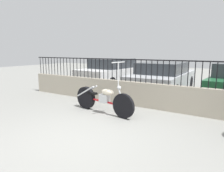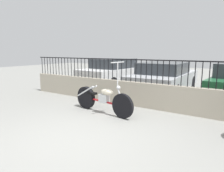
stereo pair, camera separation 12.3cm
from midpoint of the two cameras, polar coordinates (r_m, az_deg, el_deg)
name	(u,v)px [view 2 (the right image)]	position (r m, az deg, el deg)	size (l,w,h in m)	color
ground_plane	(73,139)	(4.29, -10.20, -14.76)	(40.00, 40.00, 0.00)	gray
low_wall	(138,94)	(6.55, 7.94, -2.36)	(9.66, 0.18, 0.80)	#B2A893
fence_railing	(139,67)	(6.42, 8.13, 5.43)	(9.66, 0.04, 0.74)	black
motorcycle_red	(100,99)	(5.89, -2.89, -3.65)	(2.16, 0.60, 1.51)	black
car_white	(116,72)	(10.49, 1.41, 4.03)	(2.01, 4.55, 1.40)	black
car_silver	(164,77)	(8.84, 15.11, 2.37)	(1.87, 4.35, 1.32)	black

